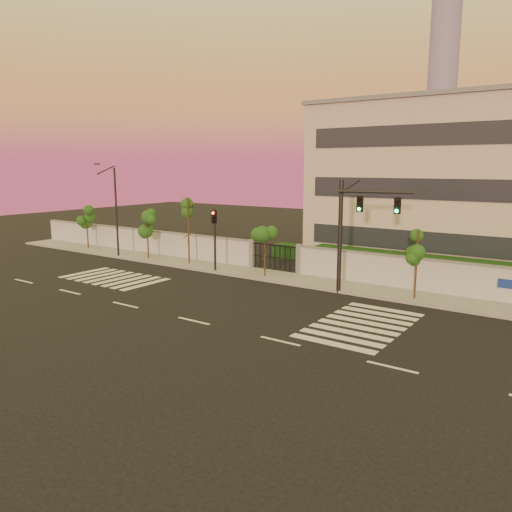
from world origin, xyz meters
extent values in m
plane|color=black|center=(0.00, 0.00, 0.00)|extent=(120.00, 120.00, 0.00)
cube|color=gray|center=(0.00, 10.50, 0.07)|extent=(60.00, 3.00, 0.15)
cube|color=#ACAEB3|center=(-17.50, 12.00, 1.00)|extent=(25.00, 0.30, 2.00)
cube|color=slate|center=(-17.50, 12.00, 2.06)|extent=(25.00, 0.36, 0.12)
cube|color=slate|center=(-5.00, 12.00, 1.10)|extent=(0.35, 0.35, 2.20)
cube|color=slate|center=(-1.00, 12.00, 1.10)|extent=(0.35, 0.35, 2.20)
cube|color=black|center=(9.00, 14.50, 0.90)|extent=(20.00, 2.00, 1.80)
cube|color=black|center=(-16.00, 14.50, 0.70)|extent=(12.00, 1.80, 1.40)
cube|color=black|center=(-3.00, 17.00, 0.60)|extent=(6.00, 1.50, 1.20)
cube|color=beige|center=(9.00, 22.00, 6.00)|extent=(24.00, 12.00, 12.00)
cube|color=#262D38|center=(9.00, 15.98, 2.50)|extent=(22.00, 0.08, 1.40)
cube|color=#262D38|center=(9.00, 15.98, 6.00)|extent=(22.00, 0.08, 1.40)
cube|color=#262D38|center=(9.00, 15.98, 9.50)|extent=(22.00, 0.08, 1.40)
cube|color=slate|center=(9.00, 22.00, 12.10)|extent=(24.40, 12.40, 0.30)
cylinder|color=slate|center=(-65.00, 280.00, 55.00)|extent=(16.00, 16.00, 110.00)
cube|color=silver|center=(-14.00, 4.00, 0.01)|extent=(0.50, 4.00, 0.02)
cube|color=silver|center=(-13.10, 4.00, 0.01)|extent=(0.50, 4.00, 0.02)
cube|color=silver|center=(-12.20, 4.00, 0.01)|extent=(0.50, 4.00, 0.02)
cube|color=silver|center=(-11.30, 4.00, 0.01)|extent=(0.50, 4.00, 0.02)
cube|color=silver|center=(-10.40, 4.00, 0.01)|extent=(0.50, 4.00, 0.02)
cube|color=silver|center=(-9.50, 4.00, 0.01)|extent=(0.50, 4.00, 0.02)
cube|color=silver|center=(-8.60, 4.00, 0.01)|extent=(0.50, 4.00, 0.02)
cube|color=silver|center=(-7.70, 4.00, 0.01)|extent=(0.50, 4.00, 0.02)
cube|color=silver|center=(7.00, 1.00, 0.01)|extent=(4.00, 0.50, 0.02)
cube|color=silver|center=(7.00, 1.90, 0.01)|extent=(4.00, 0.50, 0.02)
cube|color=silver|center=(7.00, 2.80, 0.01)|extent=(4.00, 0.50, 0.02)
cube|color=silver|center=(7.00, 3.70, 0.01)|extent=(4.00, 0.50, 0.02)
cube|color=silver|center=(7.00, 4.60, 0.01)|extent=(4.00, 0.50, 0.02)
cube|color=silver|center=(7.00, 5.50, 0.01)|extent=(4.00, 0.50, 0.02)
cube|color=silver|center=(7.00, 6.40, 0.01)|extent=(4.00, 0.50, 0.02)
cube|color=silver|center=(7.00, 7.30, 0.01)|extent=(4.00, 0.50, 0.02)
cube|color=silver|center=(-15.00, 0.00, 0.01)|extent=(2.00, 0.15, 0.01)
cube|color=silver|center=(-10.00, 0.00, 0.01)|extent=(2.00, 0.15, 0.01)
cube|color=silver|center=(-5.00, 0.00, 0.01)|extent=(2.00, 0.15, 0.01)
cube|color=silver|center=(0.00, 0.00, 0.01)|extent=(2.00, 0.15, 0.01)
cube|color=silver|center=(5.00, 0.00, 0.01)|extent=(2.00, 0.15, 0.01)
cube|color=silver|center=(10.00, 0.00, 0.01)|extent=(2.00, 0.15, 0.01)
cylinder|color=#382314|center=(-22.32, 10.54, 1.99)|extent=(0.12, 0.12, 3.99)
sphere|color=#1D4313|center=(-22.32, 10.54, 3.19)|extent=(1.12, 1.12, 1.12)
sphere|color=#1D4313|center=(-21.96, 10.75, 2.59)|extent=(0.85, 0.85, 0.85)
sphere|color=#1D4313|center=(-22.62, 10.39, 2.79)|extent=(0.81, 0.81, 0.81)
cylinder|color=#382314|center=(-13.92, 10.05, 2.09)|extent=(0.12, 0.12, 4.18)
sphere|color=#1D4313|center=(-13.92, 10.05, 3.34)|extent=(1.10, 1.10, 1.10)
sphere|color=#1D4313|center=(-13.57, 10.25, 2.71)|extent=(0.84, 0.84, 0.84)
sphere|color=#1D4313|center=(-14.22, 9.90, 2.92)|extent=(0.80, 0.80, 0.80)
cylinder|color=#382314|center=(-9.82, 10.42, 2.58)|extent=(0.13, 0.13, 5.17)
sphere|color=#1D4313|center=(-9.82, 10.42, 4.13)|extent=(1.17, 1.17, 1.17)
sphere|color=#1D4313|center=(-9.45, 10.63, 3.36)|extent=(0.89, 0.89, 0.89)
sphere|color=#1D4313|center=(-10.14, 10.26, 3.62)|extent=(0.85, 0.85, 0.85)
cylinder|color=#382314|center=(-2.47, 9.93, 1.78)|extent=(0.11, 0.11, 3.56)
sphere|color=#1D4313|center=(-2.47, 9.93, 2.85)|extent=(1.00, 1.00, 1.00)
sphere|color=#1D4313|center=(-2.15, 10.12, 2.32)|extent=(0.77, 0.77, 0.77)
sphere|color=#1D4313|center=(-2.75, 9.80, 2.49)|extent=(0.73, 0.73, 0.73)
cylinder|color=#382314|center=(7.71, 9.90, 2.02)|extent=(0.11, 0.11, 4.03)
sphere|color=#1D4313|center=(7.71, 9.90, 3.22)|extent=(1.00, 1.00, 1.00)
sphere|color=#1D4313|center=(8.03, 10.08, 2.62)|extent=(0.77, 0.77, 0.77)
sphere|color=#1D4313|center=(7.44, 9.77, 2.82)|extent=(0.73, 0.73, 0.73)
cylinder|color=black|center=(3.39, 9.12, 3.37)|extent=(0.26, 0.26, 6.74)
cylinder|color=black|center=(5.46, 9.12, 6.09)|extent=(4.07, 1.07, 0.17)
cube|color=black|center=(4.59, 9.07, 5.38)|extent=(0.38, 0.20, 0.98)
sphere|color=#0CF259|center=(4.59, 8.96, 5.07)|extent=(0.22, 0.22, 0.22)
cube|color=black|center=(6.76, 9.07, 5.38)|extent=(0.38, 0.20, 0.98)
sphere|color=#0CF259|center=(6.76, 8.96, 5.07)|extent=(0.22, 0.22, 0.22)
cylinder|color=black|center=(-6.44, 9.47, 2.30)|extent=(0.16, 0.16, 4.59)
cube|color=black|center=(-6.44, 9.42, 3.98)|extent=(0.36, 0.18, 0.92)
sphere|color=red|center=(-6.44, 9.31, 4.27)|extent=(0.20, 0.20, 0.20)
cylinder|color=black|center=(-16.87, 9.46, 3.69)|extent=(0.17, 0.17, 7.38)
cylinder|color=black|center=(-16.87, 8.63, 7.19)|extent=(0.09, 1.76, 0.72)
cube|color=#3F3F44|center=(-16.87, 7.80, 7.65)|extent=(0.46, 0.23, 0.14)
camera|label=1|loc=(15.95, -17.54, 7.50)|focal=35.00mm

